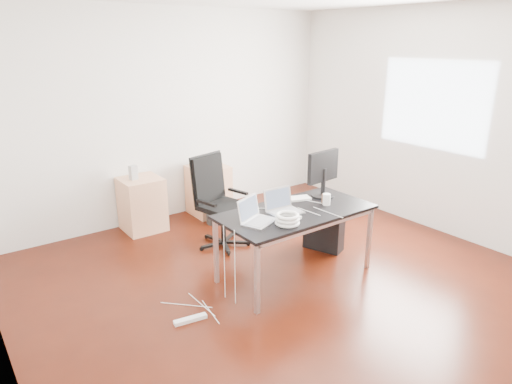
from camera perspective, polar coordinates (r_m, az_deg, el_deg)
room_shell at (r=4.27m, az=4.76°, el=5.26°), size 5.00×5.00×5.00m
desk at (r=4.67m, az=5.00°, el=-2.91°), size 1.60×0.80×0.73m
office_chair at (r=5.44m, az=-4.86°, el=-0.58°), size 0.58×0.60×1.08m
filing_cabinet_left at (r=6.10m, az=-14.05°, el=-1.48°), size 0.50×0.50×0.70m
filing_cabinet_right at (r=6.51m, az=-5.94°, el=0.26°), size 0.50×0.50×0.70m
pc_tower at (r=5.48m, az=8.47°, el=-4.91°), size 0.35×0.49×0.44m
wastebasket at (r=6.22m, az=-5.15°, el=-2.67°), size 0.25×0.25×0.28m
power_strip at (r=4.25m, az=-8.20°, el=-15.48°), size 0.31×0.11×0.04m
laptop_left at (r=4.33m, az=-0.04°, el=-3.06°), size 0.40×0.36×0.23m
laptop_right at (r=4.58m, az=3.39°, el=-1.85°), size 0.34×0.27×0.23m
monitor at (r=5.03m, az=8.37°, el=2.57°), size 0.45×0.26×0.51m
keyboard at (r=4.94m, az=4.34°, el=-0.91°), size 0.46×0.27×0.02m
cup_white at (r=4.83m, az=8.82°, el=-0.92°), size 0.08×0.08×0.12m
cup_brown at (r=4.87m, az=8.65°, el=-0.86°), size 0.08×0.08×0.10m
cable_coil at (r=4.28m, az=3.95°, el=-3.40°), size 0.24×0.24×0.11m
power_adapter at (r=4.43m, az=5.12°, el=-3.20°), size 0.08×0.08×0.03m
speaker at (r=5.95m, az=-15.10°, el=2.37°), size 0.10×0.09×0.18m
navy_garment at (r=6.33m, az=-6.46°, el=3.44°), size 0.33×0.28×0.09m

